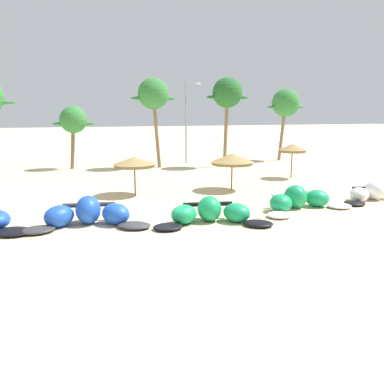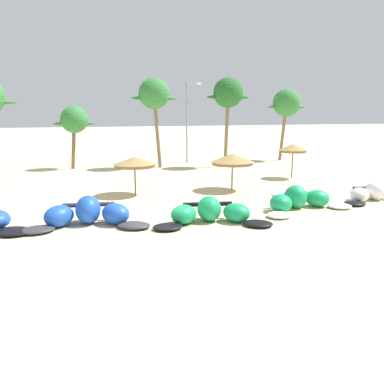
% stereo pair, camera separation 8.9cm
% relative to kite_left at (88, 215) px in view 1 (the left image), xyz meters
% --- Properties ---
extents(ground_plane, '(260.00, 260.00, 0.00)m').
position_rel_kite_left_xyz_m(ground_plane, '(3.14, -0.27, -0.55)').
color(ground_plane, beige).
extents(kite_left, '(6.40, 3.37, 1.43)m').
position_rel_kite_left_xyz_m(kite_left, '(0.00, 0.00, 0.00)').
color(kite_left, '#333338').
rests_on(kite_left, ground).
extents(kite_left_of_center, '(6.21, 3.39, 1.30)m').
position_rel_kite_left_xyz_m(kite_left_of_center, '(6.00, -1.37, -0.05)').
color(kite_left_of_center, black).
rests_on(kite_left_of_center, ground).
extents(kite_center, '(6.17, 3.40, 1.36)m').
position_rel_kite_left_xyz_m(kite_center, '(11.91, -0.18, -0.03)').
color(kite_center, white).
rests_on(kite_center, ground).
extents(kite_right_of_center, '(5.86, 3.00, 1.20)m').
position_rel_kite_left_xyz_m(kite_right_of_center, '(17.88, 0.30, -0.09)').
color(kite_right_of_center, black).
rests_on(kite_right_of_center, ground).
extents(beach_umbrella_near_van, '(2.88, 2.88, 2.60)m').
position_rel_kite_left_xyz_m(beach_umbrella_near_van, '(3.48, 6.73, 1.71)').
color(beach_umbrella_near_van, brown).
rests_on(beach_umbrella_near_van, ground).
extents(beach_umbrella_middle, '(3.10, 3.10, 2.64)m').
position_rel_kite_left_xyz_m(beach_umbrella_middle, '(10.42, 6.34, 1.70)').
color(beach_umbrella_middle, brown).
rests_on(beach_umbrella_middle, ground).
extents(beach_umbrella_near_palms, '(2.35, 2.35, 2.91)m').
position_rel_kite_left_xyz_m(beach_umbrella_near_palms, '(17.31, 9.69, 2.01)').
color(beach_umbrella_near_palms, brown).
rests_on(beach_umbrella_near_palms, ground).
extents(palm_left_of_gap, '(3.94, 2.62, 6.11)m').
position_rel_kite_left_xyz_m(palm_left_of_gap, '(-0.05, 21.14, 4.15)').
color(palm_left_of_gap, brown).
rests_on(palm_left_of_gap, ground).
extents(palm_center_left, '(4.55, 3.03, 8.79)m').
position_rel_kite_left_xyz_m(palm_center_left, '(7.57, 19.52, 6.60)').
color(palm_center_left, '#7F6647').
rests_on(palm_center_left, ground).
extents(palm_center_right, '(4.49, 3.00, 8.90)m').
position_rel_kite_left_xyz_m(palm_center_right, '(14.75, 18.03, 6.72)').
color(palm_center_right, '#7F6647').
rests_on(palm_center_right, ground).
extents(palm_right_of_gap, '(4.71, 3.14, 8.09)m').
position_rel_kite_left_xyz_m(palm_right_of_gap, '(23.24, 21.31, 5.88)').
color(palm_right_of_gap, '#7F6647').
rests_on(palm_right_of_gap, ground).
extents(lamppost_west_center, '(1.74, 0.24, 8.64)m').
position_rel_kite_left_xyz_m(lamppost_west_center, '(11.82, 22.16, 4.30)').
color(lamppost_west_center, gray).
rests_on(lamppost_west_center, ground).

